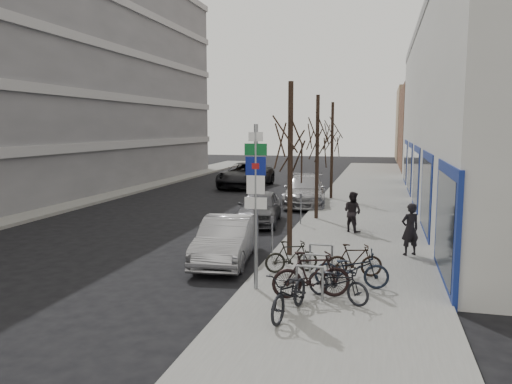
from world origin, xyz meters
The scene contains 25 objects.
ground centered at (0.00, 0.00, 0.00)m, with size 120.00×120.00×0.00m, color black.
sidewalk_east centered at (4.50, 10.00, 0.07)m, with size 5.00×70.00×0.15m, color slate.
sidewalk_west centered at (-11.00, 10.00, 0.07)m, with size 3.00×70.00×0.15m, color slate.
brick_building_far centered at (13.00, 40.00, 4.00)m, with size 12.00×14.00×8.00m, color brown.
tan_building_far centered at (13.50, 55.00, 4.50)m, with size 13.00×12.00×9.00m, color #937A5B.
highway_sign_pole centered at (2.40, -0.01, 2.46)m, with size 0.55×0.10×4.20m.
bike_rack centered at (3.80, 0.60, 0.66)m, with size 0.66×2.26×0.83m.
tree_near centered at (2.60, 3.50, 4.10)m, with size 1.80×1.80×5.50m.
tree_mid centered at (2.60, 10.00, 4.10)m, with size 1.80×1.80×5.50m.
tree_far centered at (2.60, 16.50, 4.10)m, with size 1.80×1.80×5.50m.
meter_front centered at (2.15, 3.00, 0.92)m, with size 0.10×0.08×1.27m.
meter_mid centered at (2.15, 8.50, 0.92)m, with size 0.10×0.08×1.27m.
meter_back centered at (2.15, 14.00, 0.92)m, with size 0.10×0.08×1.27m.
bike_near_left centered at (3.53, -1.54, 0.72)m, with size 0.57×1.88×1.15m, color black.
bike_near_right centered at (3.82, -0.33, 0.72)m, with size 0.56×1.88×1.14m, color black.
bike_mid_curb centered at (4.68, 0.66, 0.71)m, with size 0.56×1.84×1.12m, color black.
bike_mid_inner centered at (3.00, 1.60, 0.61)m, with size 0.45×1.50×0.91m, color black.
bike_far_curb centered at (4.43, -0.35, 0.66)m, with size 0.51×1.67×1.02m, color black.
bike_far_inner centered at (4.70, 1.59, 0.61)m, with size 0.45×1.52×0.92m, color black.
parked_car_front centered at (0.76, 2.73, 0.69)m, with size 1.45×4.17×1.37m, color #A4A4A9.
parked_car_mid centered at (0.29, 8.98, 0.71)m, with size 1.67×4.16×1.42m, color #505055.
parked_car_back centered at (1.40, 14.56, 0.77)m, with size 2.15×5.29×1.53m, color #9E9EA3.
lane_car centered at (-3.76, 21.47, 0.84)m, with size 2.80×6.07×1.69m, color black.
pedestrian_near centered at (6.25, 4.36, 0.97)m, with size 0.60×0.39×1.64m, color black.
pedestrian_far centered at (4.30, 7.48, 0.93)m, with size 0.58×0.39×1.57m, color black.
Camera 1 is at (5.33, -11.59, 4.13)m, focal length 35.00 mm.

